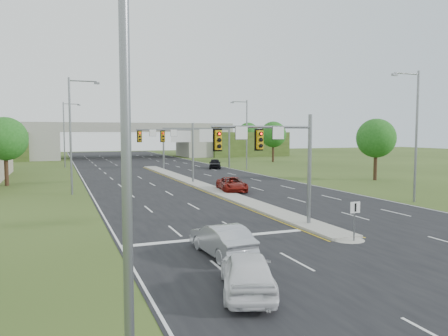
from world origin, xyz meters
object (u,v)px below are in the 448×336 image
object	(u,v)px
keep_right_sign	(355,214)
car_white	(247,272)
car_silver	(222,239)
car_far_a	(232,184)
overpass	(124,143)
sign_gantry	(196,137)
signal_mast_far	(174,143)
car_far_c	(215,164)
signal_mast_near	(278,152)

from	to	relation	value
keep_right_sign	car_white	world-z (taller)	keep_right_sign
car_silver	car_far_a	size ratio (longest dim) A/B	0.90
car_white	car_far_a	xyz separation A→B (m)	(9.89, 25.90, -0.07)
overpass	car_white	bearing A→B (deg)	-95.37
keep_right_sign	sign_gantry	bearing A→B (deg)	82.30
car_white	signal_mast_far	bearing A→B (deg)	-81.24
car_white	car_silver	distance (m)	5.08
car_silver	car_far_c	distance (m)	50.92
car_far_a	car_far_c	size ratio (longest dim) A/B	1.09
sign_gantry	car_white	size ratio (longest dim) A/B	2.52
car_far_c	keep_right_sign	bearing A→B (deg)	-81.48
overpass	signal_mast_near	bearing A→B (deg)	-91.62
signal_mast_near	car_silver	bearing A→B (deg)	-141.12
keep_right_sign	car_far_c	size ratio (longest dim) A/B	0.47
overpass	car_far_a	size ratio (longest dim) A/B	15.65
signal_mast_far	keep_right_sign	distance (m)	29.71
signal_mast_near	keep_right_sign	bearing A→B (deg)	-63.06
signal_mast_near	car_white	xyz separation A→B (m)	(-6.12, -9.22, -3.92)
car_white	sign_gantry	bearing A→B (deg)	-86.63
car_white	keep_right_sign	bearing A→B (deg)	-131.48
signal_mast_far	car_far_c	world-z (taller)	signal_mast_far
sign_gantry	car_silver	bearing A→B (deg)	-106.07
signal_mast_far	car_white	size ratio (longest dim) A/B	1.52
signal_mast_near	car_silver	distance (m)	7.80
keep_right_sign	signal_mast_far	bearing A→B (deg)	94.39
keep_right_sign	car_far_a	size ratio (longest dim) A/B	0.43
signal_mast_near	signal_mast_far	world-z (taller)	same
overpass	car_far_c	bearing A→B (deg)	-75.39
signal_mast_near	car_white	world-z (taller)	signal_mast_near
car_far_a	overpass	bearing A→B (deg)	99.48
signal_mast_far	car_silver	bearing A→B (deg)	-100.15
signal_mast_far	keep_right_sign	xyz separation A→B (m)	(2.26, -29.45, -3.21)
keep_right_sign	car_silver	world-z (taller)	keep_right_sign
overpass	car_far_a	bearing A→B (deg)	-88.64
sign_gantry	overpass	world-z (taller)	overpass
signal_mast_near	signal_mast_far	distance (m)	25.00
car_far_c	car_silver	bearing A→B (deg)	-89.84
sign_gantry	overpass	size ratio (longest dim) A/B	0.14
car_white	car_far_c	xyz separation A→B (m)	(17.84, 53.01, 0.01)
keep_right_sign	car_far_a	xyz separation A→B (m)	(1.50, 21.13, -0.79)
car_far_a	signal_mast_near	bearing A→B (deg)	-94.59
signal_mast_far	car_far_c	distance (m)	22.49
signal_mast_far	car_white	xyz separation A→B (m)	(-6.12, -34.22, -3.92)
sign_gantry	keep_right_sign	bearing A→B (deg)	-97.70
signal_mast_near	car_far_c	size ratio (longest dim) A/B	1.50
car_far_a	signal_mast_far	bearing A→B (deg)	122.46
signal_mast_near	car_far_c	world-z (taller)	signal_mast_near
keep_right_sign	car_white	xyz separation A→B (m)	(-8.39, -4.77, -0.71)
car_silver	car_far_a	distance (m)	22.75
overpass	car_far_a	world-z (taller)	overpass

